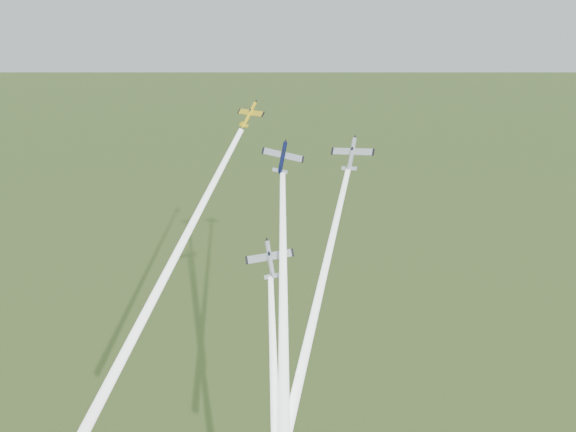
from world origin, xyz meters
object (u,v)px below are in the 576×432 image
object	(u,v)px
plane_yellow	(249,114)
plane_navy	(283,157)
plane_silver_right	(352,154)
plane_silver_low	(270,259)

from	to	relation	value
plane_yellow	plane_navy	bearing A→B (deg)	11.15
plane_navy	plane_silver_right	size ratio (longest dim) A/B	0.94
plane_navy	plane_silver_low	size ratio (longest dim) A/B	0.91
plane_silver_right	plane_silver_low	xyz separation A→B (m)	(-9.74, -16.60, -15.85)
plane_navy	plane_silver_right	bearing A→B (deg)	10.03
plane_yellow	plane_navy	distance (m)	10.06
plane_navy	plane_silver_low	world-z (taller)	plane_navy
plane_navy	plane_silver_right	distance (m)	12.91
plane_yellow	plane_silver_low	distance (m)	26.94
plane_silver_right	plane_silver_low	distance (m)	24.93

